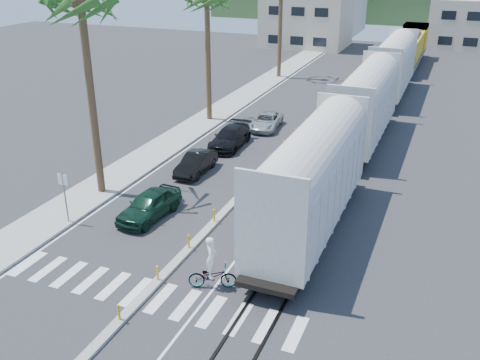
# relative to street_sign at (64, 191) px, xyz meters

# --- Properties ---
(ground) EXTENTS (140.00, 140.00, 0.00)m
(ground) POSITION_rel_street_sign_xyz_m (7.30, -2.00, -1.97)
(ground) COLOR #28282B
(ground) RESTS_ON ground
(sidewalk) EXTENTS (3.00, 90.00, 0.15)m
(sidewalk) POSITION_rel_street_sign_xyz_m (-1.20, 23.00, -1.90)
(sidewalk) COLOR gray
(sidewalk) RESTS_ON ground
(rails) EXTENTS (1.56, 100.00, 0.06)m
(rails) POSITION_rel_street_sign_xyz_m (12.30, 26.00, -1.94)
(rails) COLOR black
(rails) RESTS_ON ground
(median) EXTENTS (0.45, 60.00, 0.85)m
(median) POSITION_rel_street_sign_xyz_m (7.30, 17.96, -1.88)
(median) COLOR gray
(median) RESTS_ON ground
(crosswalk) EXTENTS (14.00, 2.20, 0.01)m
(crosswalk) POSITION_rel_street_sign_xyz_m (7.30, -4.00, -1.97)
(crosswalk) COLOR silver
(crosswalk) RESTS_ON ground
(lane_markings) EXTENTS (9.42, 90.00, 0.01)m
(lane_markings) POSITION_rel_street_sign_xyz_m (5.15, 23.00, -1.97)
(lane_markings) COLOR silver
(lane_markings) RESTS_ON ground
(freight_train) EXTENTS (3.00, 60.94, 5.85)m
(freight_train) POSITION_rel_street_sign_xyz_m (12.30, 24.72, 0.93)
(freight_train) COLOR #B8B6A8
(freight_train) RESTS_ON ground
(street_sign) EXTENTS (0.60, 0.08, 3.00)m
(street_sign) POSITION_rel_street_sign_xyz_m (0.00, 0.00, 0.00)
(street_sign) COLOR slate
(street_sign) RESTS_ON ground
(buildings) EXTENTS (38.00, 27.00, 10.00)m
(buildings) POSITION_rel_street_sign_xyz_m (0.89, 69.66, 2.39)
(buildings) COLOR #B5A78F
(buildings) RESTS_ON ground
(car_lead) EXTENTS (2.55, 4.77, 1.52)m
(car_lead) POSITION_rel_street_sign_xyz_m (3.68, 2.33, -1.21)
(car_lead) COLOR black
(car_lead) RESTS_ON ground
(car_second) EXTENTS (1.55, 4.15, 1.36)m
(car_second) POSITION_rel_street_sign_xyz_m (3.21, 9.01, -1.29)
(car_second) COLOR black
(car_second) RESTS_ON ground
(car_third) EXTENTS (2.42, 5.19, 1.46)m
(car_third) POSITION_rel_street_sign_xyz_m (3.28, 14.53, -1.24)
(car_third) COLOR black
(car_third) RESTS_ON ground
(car_rear) EXTENTS (2.92, 4.89, 1.25)m
(car_rear) POSITION_rel_street_sign_xyz_m (4.32, 19.68, -1.35)
(car_rear) COLOR #B0B2B5
(car_rear) RESTS_ON ground
(cyclist) EXTENTS (2.20, 2.62, 2.48)m
(cyclist) POSITION_rel_street_sign_xyz_m (9.69, -2.39, -1.19)
(cyclist) COLOR #9EA0A5
(cyclist) RESTS_ON ground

